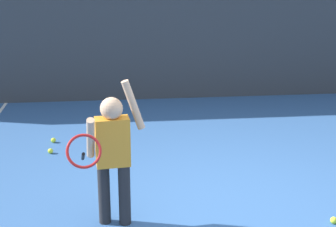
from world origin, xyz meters
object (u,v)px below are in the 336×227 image
Objects in this scene: tennis_ball_3 at (334,220)px; tennis_ball_5 at (50,151)px; tennis_player at (112,150)px; tennis_ball_4 at (53,140)px.

tennis_ball_3 is 3.51m from tennis_ball_5.
tennis_player reaches higher than tennis_ball_3.
tennis_ball_3 is at bearing -12.20° from tennis_player.
tennis_ball_4 is at bearing 90.90° from tennis_ball_5.
tennis_ball_5 is (-0.78, 1.89, -0.69)m from tennis_player.
tennis_ball_3 and tennis_ball_5 have the same top height.
tennis_ball_4 and tennis_ball_5 have the same top height.
tennis_ball_3 is 1.00× the size of tennis_ball_4.
tennis_player is 20.46× the size of tennis_ball_5.
tennis_player is 2.53m from tennis_ball_4.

